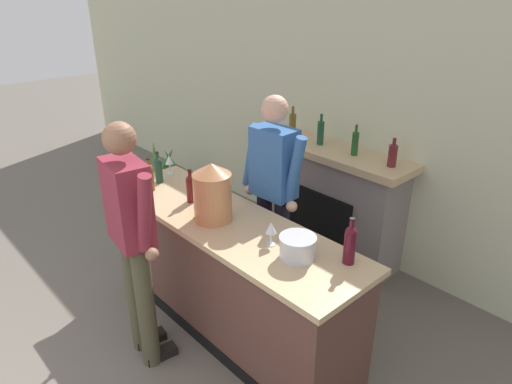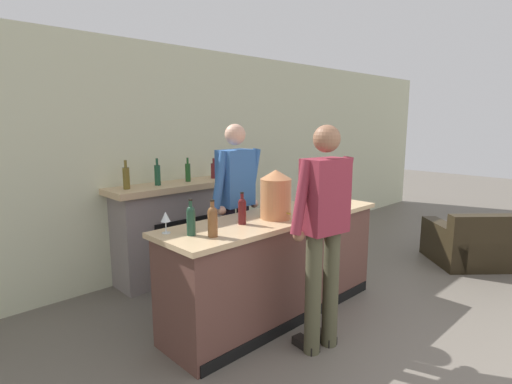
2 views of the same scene
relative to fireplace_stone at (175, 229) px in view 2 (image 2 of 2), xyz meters
The scene contains 14 objects.
wall_back_panel 0.91m from the fireplace_stone, 36.41° to the left, with size 12.00×0.07×2.75m.
bar_counter 1.53m from the fireplace_stone, 83.99° to the right, with size 2.38×0.69×0.98m.
fireplace_stone is the anchor object (origin of this frame).
armchair_black 3.82m from the fireplace_stone, 38.04° to the right, with size 1.24×1.24×0.73m.
person_customer 2.23m from the fireplace_stone, 90.36° to the right, with size 0.65×0.34×1.83m.
person_bartender 1.09m from the fireplace_stone, 83.05° to the right, with size 0.66×0.31×1.83m.
copper_dispenser 1.70m from the fireplace_stone, 86.94° to the right, with size 0.29×0.32×0.45m.
ice_bucket_steel 1.80m from the fireplace_stone, 60.09° to the right, with size 0.24×0.24×0.15m.
wine_bottle_rose_blush 1.87m from the fireplace_stone, 112.82° to the right, with size 0.08×0.08×0.29m.
wine_bottle_riesling_slim 1.81m from the fireplace_stone, 49.37° to the right, with size 0.08×0.08×0.32m.
wine_bottle_merlot_tall 1.78m from the fireplace_stone, 117.76° to the right, with size 0.07×0.07×0.29m.
wine_bottle_port_short 1.63m from the fireplace_stone, 100.31° to the right, with size 0.07×0.07×0.28m.
wine_glass_back_row 1.73m from the fireplace_stone, 67.23° to the right, with size 0.07×0.07×0.17m.
wine_glass_near_bucket 1.68m from the fireplace_stone, 124.43° to the right, with size 0.08×0.08×0.18m.
Camera 2 is at (-2.86, 0.04, 1.86)m, focal length 28.00 mm.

